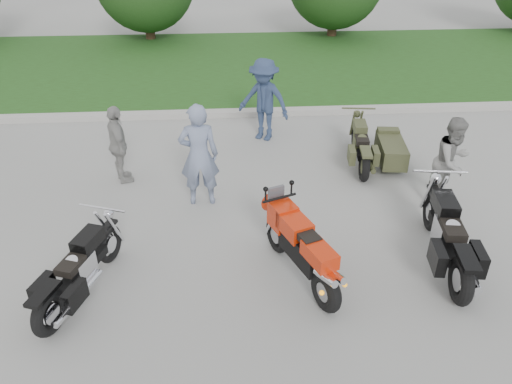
{
  "coord_description": "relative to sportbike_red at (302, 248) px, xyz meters",
  "views": [
    {
      "loc": [
        -0.3,
        -6.08,
        5.03
      ],
      "look_at": [
        0.18,
        0.85,
        0.8
      ],
      "focal_mm": 35.0,
      "sensor_mm": 36.0,
      "label": 1
    }
  ],
  "objects": [
    {
      "name": "grass_strip",
      "position": [
        -0.76,
        10.54,
        -0.51
      ],
      "size": [
        60.0,
        8.0,
        0.14
      ],
      "primitive_type": "cube",
      "color": "#265F20",
      "rests_on": "ground"
    },
    {
      "name": "cruiser_sidecar",
      "position": [
        2.14,
        3.47,
        -0.2
      ],
      "size": [
        1.16,
        2.1,
        0.81
      ],
      "rotation": [
        0.0,
        0.0,
        -0.12
      ],
      "color": "black",
      "rests_on": "ground"
    },
    {
      "name": "cruiser_right",
      "position": [
        2.27,
        0.17,
        -0.09
      ],
      "size": [
        0.55,
        2.48,
        0.96
      ],
      "rotation": [
        0.0,
        0.0,
        -0.14
      ],
      "color": "black",
      "rests_on": "ground"
    },
    {
      "name": "person_back",
      "position": [
        -3.12,
        3.19,
        0.21
      ],
      "size": [
        0.69,
        1.0,
        1.58
      ],
      "primitive_type": "imported",
      "rotation": [
        0.0,
        0.0,
        1.93
      ],
      "color": "gray",
      "rests_on": "ground"
    },
    {
      "name": "ground",
      "position": [
        -0.76,
        0.39,
        -0.58
      ],
      "size": [
        80.0,
        80.0,
        0.0
      ],
      "primitive_type": "plane",
      "color": "#A0A09A",
      "rests_on": "ground"
    },
    {
      "name": "curb",
      "position": [
        -0.76,
        6.39,
        -0.5
      ],
      "size": [
        60.0,
        0.3,
        0.15
      ],
      "primitive_type": "cube",
      "color": "#A3A099",
      "rests_on": "ground"
    },
    {
      "name": "person_denim",
      "position": [
        -0.15,
        4.98,
        0.37
      ],
      "size": [
        1.41,
        1.21,
        1.89
      ],
      "primitive_type": "imported",
      "rotation": [
        0.0,
        0.0,
        -0.52
      ],
      "color": "navy",
      "rests_on": "ground"
    },
    {
      "name": "person_stripe",
      "position": [
        -1.53,
        2.28,
        0.39
      ],
      "size": [
        0.72,
        0.49,
        1.95
      ],
      "primitive_type": "imported",
      "rotation": [
        0.0,
        0.0,
        3.17
      ],
      "color": "gray",
      "rests_on": "ground"
    },
    {
      "name": "person_grey",
      "position": [
        3.0,
        1.99,
        0.26
      ],
      "size": [
        1.02,
        0.96,
        1.67
      ],
      "primitive_type": "imported",
      "rotation": [
        0.0,
        0.0,
        0.53
      ],
      "color": "gray",
      "rests_on": "ground"
    },
    {
      "name": "cruiser_left",
      "position": [
        -3.19,
        -0.17,
        -0.15
      ],
      "size": [
        0.85,
        2.09,
        0.84
      ],
      "rotation": [
        0.0,
        0.0,
        -0.34
      ],
      "color": "black",
      "rests_on": "ground"
    },
    {
      "name": "sportbike_red",
      "position": [
        0.0,
        0.0,
        0.0
      ],
      "size": [
        0.93,
        1.98,
        0.99
      ],
      "rotation": [
        0.0,
        0.0,
        0.38
      ],
      "color": "black",
      "rests_on": "ground"
    }
  ]
}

